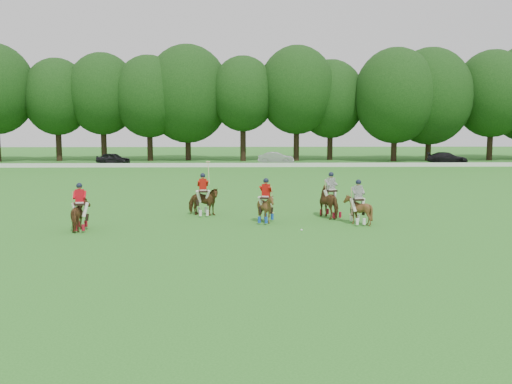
{
  "coord_description": "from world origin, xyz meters",
  "views": [
    {
      "loc": [
        -0.36,
        -22.95,
        4.7
      ],
      "look_at": [
        0.38,
        4.2,
        1.4
      ],
      "focal_mm": 40.0,
      "sensor_mm": 36.0,
      "label": 1
    }
  ],
  "objects_px": {
    "car_mid": "(276,158)",
    "polo_red_c": "(266,207)",
    "polo_red_a": "(80,214)",
    "polo_red_b": "(203,201)",
    "car_right": "(447,158)",
    "polo_stripe_b": "(358,209)",
    "polo_ball": "(302,230)",
    "car_left": "(113,159)",
    "polo_stripe_a": "(331,201)"
  },
  "relations": [
    {
      "from": "car_mid",
      "to": "car_right",
      "type": "height_order",
      "value": "car_mid"
    },
    {
      "from": "polo_red_a",
      "to": "polo_stripe_b",
      "type": "distance_m",
      "value": 12.53
    },
    {
      "from": "car_mid",
      "to": "polo_stripe_a",
      "type": "bearing_deg",
      "value": -172.21
    },
    {
      "from": "car_left",
      "to": "polo_red_a",
      "type": "distance_m",
      "value": 41.32
    },
    {
      "from": "car_right",
      "to": "polo_stripe_b",
      "type": "xyz_separation_m",
      "value": [
        -18.56,
        -39.41,
        0.07
      ]
    },
    {
      "from": "polo_red_a",
      "to": "polo_red_c",
      "type": "xyz_separation_m",
      "value": [
        8.21,
        1.72,
        0.0
      ]
    },
    {
      "from": "car_left",
      "to": "car_mid",
      "type": "height_order",
      "value": "car_mid"
    },
    {
      "from": "car_left",
      "to": "car_right",
      "type": "distance_m",
      "value": 38.56
    },
    {
      "from": "car_mid",
      "to": "polo_red_c",
      "type": "relative_size",
      "value": 1.94
    },
    {
      "from": "polo_red_b",
      "to": "polo_red_c",
      "type": "bearing_deg",
      "value": -35.28
    },
    {
      "from": "polo_red_a",
      "to": "polo_red_c",
      "type": "height_order",
      "value": "polo_red_c"
    },
    {
      "from": "car_left",
      "to": "car_mid",
      "type": "distance_m",
      "value": 18.65
    },
    {
      "from": "polo_red_a",
      "to": "polo_red_c",
      "type": "distance_m",
      "value": 8.39
    },
    {
      "from": "car_mid",
      "to": "car_right",
      "type": "bearing_deg",
      "value": -82.79
    },
    {
      "from": "polo_stripe_b",
      "to": "polo_ball",
      "type": "distance_m",
      "value": 3.28
    },
    {
      "from": "polo_ball",
      "to": "polo_red_c",
      "type": "bearing_deg",
      "value": 125.07
    },
    {
      "from": "car_mid",
      "to": "polo_stripe_b",
      "type": "height_order",
      "value": "polo_stripe_b"
    },
    {
      "from": "car_mid",
      "to": "polo_ball",
      "type": "bearing_deg",
      "value": -174.8
    },
    {
      "from": "polo_stripe_a",
      "to": "polo_red_c",
      "type": "bearing_deg",
      "value": -157.01
    },
    {
      "from": "polo_red_c",
      "to": "polo_stripe_a",
      "type": "relative_size",
      "value": 0.93
    },
    {
      "from": "polo_red_c",
      "to": "polo_ball",
      "type": "relative_size",
      "value": 23.59
    },
    {
      "from": "car_left",
      "to": "car_right",
      "type": "height_order",
      "value": "car_right"
    },
    {
      "from": "car_left",
      "to": "polo_red_c",
      "type": "height_order",
      "value": "polo_red_c"
    },
    {
      "from": "car_right",
      "to": "polo_red_c",
      "type": "bearing_deg",
      "value": 168.07
    },
    {
      "from": "car_mid",
      "to": "polo_stripe_b",
      "type": "distance_m",
      "value": 39.44
    },
    {
      "from": "polo_red_c",
      "to": "polo_stripe_b",
      "type": "bearing_deg",
      "value": -6.87
    },
    {
      "from": "car_right",
      "to": "polo_red_a",
      "type": "bearing_deg",
      "value": 161.09
    },
    {
      "from": "polo_stripe_a",
      "to": "polo_stripe_b",
      "type": "xyz_separation_m",
      "value": [
        0.97,
        -1.91,
        -0.09
      ]
    },
    {
      "from": "polo_red_b",
      "to": "polo_stripe_b",
      "type": "xyz_separation_m",
      "value": [
        7.36,
        -2.71,
        -0.03
      ]
    },
    {
      "from": "polo_stripe_a",
      "to": "car_mid",
      "type": "bearing_deg",
      "value": 90.58
    },
    {
      "from": "polo_stripe_a",
      "to": "polo_ball",
      "type": "relative_size",
      "value": 25.33
    },
    {
      "from": "car_left",
      "to": "polo_red_c",
      "type": "xyz_separation_m",
      "value": [
        15.74,
        -38.9,
        0.09
      ]
    },
    {
      "from": "polo_ball",
      "to": "car_right",
      "type": "bearing_deg",
      "value": 62.49
    },
    {
      "from": "car_mid",
      "to": "polo_red_a",
      "type": "bearing_deg",
      "value": 171.89
    },
    {
      "from": "polo_red_a",
      "to": "car_mid",
      "type": "bearing_deg",
      "value": 74.68
    },
    {
      "from": "polo_red_a",
      "to": "polo_ball",
      "type": "height_order",
      "value": "polo_red_a"
    },
    {
      "from": "car_right",
      "to": "polo_stripe_a",
      "type": "bearing_deg",
      "value": 170.96
    },
    {
      "from": "car_right",
      "to": "polo_stripe_b",
      "type": "height_order",
      "value": "polo_stripe_b"
    },
    {
      "from": "polo_red_a",
      "to": "polo_red_b",
      "type": "bearing_deg",
      "value": 37.48
    },
    {
      "from": "car_left",
      "to": "car_mid",
      "type": "relative_size",
      "value": 0.94
    },
    {
      "from": "polo_stripe_a",
      "to": "polo_ball",
      "type": "height_order",
      "value": "polo_stripe_a"
    },
    {
      "from": "car_left",
      "to": "car_right",
      "type": "relative_size",
      "value": 0.84
    },
    {
      "from": "polo_red_a",
      "to": "polo_stripe_a",
      "type": "xyz_separation_m",
      "value": [
        11.51,
        3.12,
        0.08
      ]
    },
    {
      "from": "polo_red_b",
      "to": "polo_ball",
      "type": "xyz_separation_m",
      "value": [
        4.57,
        -4.29,
        -0.72
      ]
    },
    {
      "from": "car_mid",
      "to": "polo_red_a",
      "type": "distance_m",
      "value": 42.12
    },
    {
      "from": "polo_stripe_a",
      "to": "polo_red_b",
      "type": "bearing_deg",
      "value": 172.88
    },
    {
      "from": "car_mid",
      "to": "polo_ball",
      "type": "distance_m",
      "value": 41.03
    },
    {
      "from": "polo_red_a",
      "to": "polo_stripe_b",
      "type": "bearing_deg",
      "value": 5.55
    },
    {
      "from": "car_right",
      "to": "polo_red_c",
      "type": "xyz_separation_m",
      "value": [
        -22.82,
        -38.9,
        0.08
      ]
    },
    {
      "from": "polo_stripe_b",
      "to": "polo_ball",
      "type": "relative_size",
      "value": 23.3
    }
  ]
}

